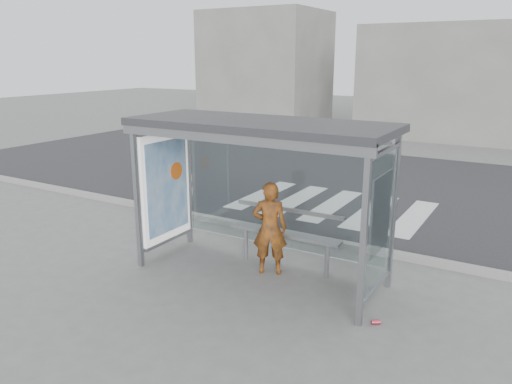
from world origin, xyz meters
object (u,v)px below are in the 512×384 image
at_px(bus_shelter, 241,158).
at_px(bench, 285,234).
at_px(person, 270,228).
at_px(soda_can, 376,322).

distance_m(bus_shelter, bench, 1.56).
relative_size(bus_shelter, bench, 2.08).
bearing_deg(person, bench, -132.69).
bearing_deg(bus_shelter, soda_can, -13.63).
relative_size(person, bench, 0.79).
bearing_deg(bus_shelter, person, 16.74).
bearing_deg(soda_can, bus_shelter, 166.37).
xyz_separation_m(bus_shelter, person, (0.47, 0.14, -1.18)).
relative_size(bus_shelter, person, 2.65).
xyz_separation_m(person, soda_can, (2.11, -0.76, -0.77)).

